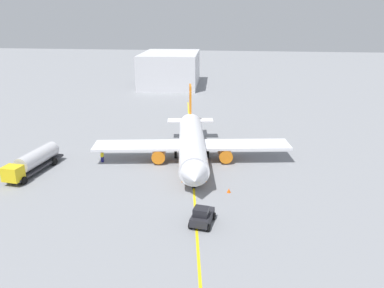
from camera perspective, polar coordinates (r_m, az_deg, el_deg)
ground_plane at (r=60.09m, az=-0.00°, el=-2.71°), size 400.00×400.00×0.00m
airplane at (r=59.55m, az=-0.01°, el=-0.04°), size 29.68×31.14×9.99m
fuel_tanker at (r=60.35m, az=-22.58°, el=-2.35°), size 11.49×3.76×3.15m
pushback_tug at (r=42.61m, az=1.52°, el=-10.70°), size 3.85×2.77×2.20m
refueling_worker at (r=61.57m, az=-13.26°, el=-1.88°), size 0.53×0.37×1.71m
safety_cone_nose at (r=50.23m, az=5.53°, el=-6.91°), size 0.53×0.53×0.58m
distant_hangar at (r=127.33m, az=-3.26°, el=11.12°), size 28.53×19.59×10.51m
taxi_line_marking at (r=60.09m, az=-0.00°, el=-2.71°), size 85.91×13.92×0.01m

